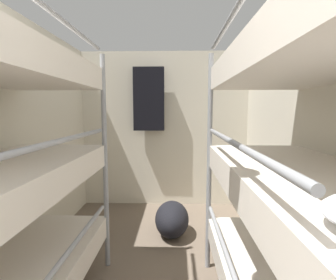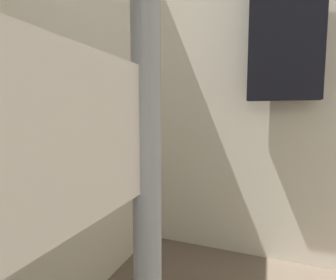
{
  "view_description": "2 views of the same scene",
  "coord_description": "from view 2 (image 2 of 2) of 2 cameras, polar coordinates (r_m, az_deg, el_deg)",
  "views": [
    {
      "loc": [
        0.17,
        0.16,
        1.44
      ],
      "look_at": [
        0.08,
        3.2,
        1.09
      ],
      "focal_mm": 28.0,
      "sensor_mm": 36.0,
      "label": 1
    },
    {
      "loc": [
        -0.29,
        2.09,
        1.07
      ],
      "look_at": [
        -0.74,
        3.24,
        0.94
      ],
      "focal_mm": 28.0,
      "sensor_mm": 36.0,
      "label": 2
    }
  ],
  "objects": [
    {
      "name": "hanging_coat",
      "position": [
        1.94,
        24.25,
        21.31
      ],
      "size": [
        0.44,
        0.12,
        0.9
      ],
      "color": "black"
    },
    {
      "name": "wall_back",
      "position": [
        2.03,
        29.81,
        7.43
      ],
      "size": [
        2.58,
        0.06,
        2.3
      ],
      "color": "beige",
      "rests_on": "ground_plane"
    }
  ]
}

